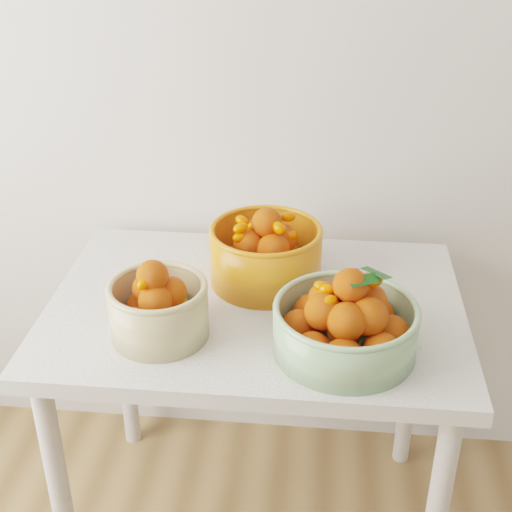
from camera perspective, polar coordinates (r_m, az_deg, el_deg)
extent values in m
cube|color=silver|center=(1.90, 14.22, 17.99)|extent=(4.00, 0.04, 2.70)
cube|color=silver|center=(1.74, -0.03, -4.27)|extent=(1.00, 0.70, 0.04)
cylinder|color=silver|center=(1.86, -15.36, -18.06)|extent=(0.05, 0.05, 0.71)
cylinder|color=silver|center=(2.27, -10.51, -7.54)|extent=(0.05, 0.05, 0.71)
cylinder|color=silver|center=(2.21, 12.34, -8.86)|extent=(0.05, 0.05, 0.71)
cylinder|color=tan|center=(1.60, -7.78, -4.40)|extent=(0.28, 0.28, 0.12)
torus|color=tan|center=(1.56, -7.93, -2.49)|extent=(0.28, 0.28, 0.02)
sphere|color=#D1660C|center=(1.59, -5.78, -4.91)|extent=(0.08, 0.08, 0.08)
sphere|color=#D1660C|center=(1.64, -6.79, -3.79)|extent=(0.08, 0.08, 0.08)
sphere|color=#F24000|center=(1.64, -9.06, -4.04)|extent=(0.08, 0.08, 0.08)
sphere|color=#F24000|center=(1.59, -9.58, -5.35)|extent=(0.08, 0.08, 0.08)
sphere|color=#F24000|center=(1.56, -7.53, -5.89)|extent=(0.07, 0.07, 0.07)
sphere|color=#F24000|center=(1.60, -7.75, -4.77)|extent=(0.07, 0.07, 0.07)
sphere|color=#F24000|center=(1.58, -6.79, -2.85)|extent=(0.07, 0.07, 0.07)
sphere|color=#F24000|center=(1.59, -8.62, -2.64)|extent=(0.07, 0.07, 0.07)
sphere|color=#F24000|center=(1.55, -8.08, -3.64)|extent=(0.07, 0.07, 0.07)
sphere|color=#F24000|center=(1.55, -8.28, -1.57)|extent=(0.07, 0.07, 0.07)
ellipsoid|color=#FF4F00|center=(1.53, -8.95, -2.17)|extent=(0.04, 0.05, 0.03)
ellipsoid|color=#FF4F00|center=(1.54, -8.06, -1.92)|extent=(0.03, 0.04, 0.03)
ellipsoid|color=#FF4F00|center=(1.55, -8.54, -1.12)|extent=(0.05, 0.04, 0.04)
cylinder|color=#8CB682|center=(1.55, 7.13, -5.88)|extent=(0.41, 0.41, 0.11)
torus|color=#8CB682|center=(1.52, 7.25, -4.19)|extent=(0.41, 0.41, 0.01)
sphere|color=#F24000|center=(1.56, 10.79, -6.07)|extent=(0.08, 0.08, 0.08)
sphere|color=#F24000|center=(1.61, 9.61, -4.65)|extent=(0.08, 0.08, 0.08)
sphere|color=#F24000|center=(1.63, 7.25, -3.98)|extent=(0.08, 0.08, 0.08)
sphere|color=#F24000|center=(1.60, 4.44, -4.49)|extent=(0.08, 0.08, 0.08)
sphere|color=#F24000|center=(1.55, 3.45, -5.68)|extent=(0.08, 0.08, 0.08)
sphere|color=#F24000|center=(1.49, 4.55, -7.44)|extent=(0.08, 0.08, 0.08)
sphere|color=#F24000|center=(1.47, 7.01, -8.15)|extent=(0.08, 0.08, 0.08)
sphere|color=#F24000|center=(1.50, 9.99, -7.51)|extent=(0.08, 0.08, 0.08)
sphere|color=#F24000|center=(1.55, 7.12, -5.96)|extent=(0.08, 0.08, 0.08)
sphere|color=#F24000|center=(1.54, 9.00, -3.58)|extent=(0.08, 0.08, 0.08)
sphere|color=#F24000|center=(1.56, 7.14, -2.98)|extent=(0.07, 0.07, 0.07)
sphere|color=#F24000|center=(1.54, 5.54, -3.39)|extent=(0.07, 0.07, 0.07)
sphere|color=#F24000|center=(1.50, 5.38, -4.47)|extent=(0.08, 0.08, 0.08)
sphere|color=#F24000|center=(1.47, 7.26, -5.22)|extent=(0.08, 0.08, 0.08)
sphere|color=#F24000|center=(1.49, 8.99, -4.80)|extent=(0.08, 0.08, 0.08)
sphere|color=#F24000|center=(1.49, 7.56, -2.37)|extent=(0.07, 0.07, 0.07)
ellipsoid|color=#FF4F00|center=(1.51, 7.90, -2.84)|extent=(0.04, 0.04, 0.03)
ellipsoid|color=#FF4F00|center=(1.55, 8.74, -1.77)|extent=(0.04, 0.04, 0.03)
ellipsoid|color=#FF4F00|center=(1.51, 8.31, -3.16)|extent=(0.05, 0.04, 0.03)
ellipsoid|color=#FF4F00|center=(1.51, 9.50, -2.00)|extent=(0.05, 0.04, 0.04)
ellipsoid|color=#FF4F00|center=(1.51, 7.89, -1.54)|extent=(0.04, 0.05, 0.04)
ellipsoid|color=#FF4F00|center=(1.52, 5.26, -2.47)|extent=(0.04, 0.04, 0.03)
ellipsoid|color=#FF4F00|center=(1.52, 8.18, -3.29)|extent=(0.05, 0.04, 0.04)
ellipsoid|color=#FF4F00|center=(1.50, 7.80, -2.16)|extent=(0.04, 0.05, 0.03)
ellipsoid|color=#FF4F00|center=(1.46, 7.22, -4.24)|extent=(0.03, 0.04, 0.04)
ellipsoid|color=#FF4F00|center=(1.51, 8.52, -2.61)|extent=(0.05, 0.04, 0.04)
ellipsoid|color=#FF4F00|center=(1.51, 5.67, -2.68)|extent=(0.05, 0.04, 0.03)
ellipsoid|color=#FF4F00|center=(1.47, 5.91, -3.64)|extent=(0.05, 0.05, 0.04)
ellipsoid|color=#FF4F00|center=(1.50, 7.55, -3.60)|extent=(0.04, 0.05, 0.04)
ellipsoid|color=#FF4F00|center=(1.49, 7.41, -2.54)|extent=(0.04, 0.05, 0.04)
ellipsoid|color=#FF4F00|center=(1.50, 7.30, -2.45)|extent=(0.03, 0.05, 0.03)
cylinder|color=orange|center=(1.78, 0.78, 0.00)|extent=(0.31, 0.31, 0.14)
torus|color=orange|center=(1.75, 0.80, 2.08)|extent=(0.32, 0.32, 0.01)
sphere|color=#D1660C|center=(1.78, 3.45, -0.75)|extent=(0.08, 0.08, 0.08)
sphere|color=#D1660C|center=(1.85, 2.20, 0.47)|extent=(0.07, 0.07, 0.07)
sphere|color=#F24000|center=(1.86, -0.38, 0.56)|extent=(0.07, 0.07, 0.07)
sphere|color=#F24000|center=(1.80, -1.87, -0.43)|extent=(0.08, 0.08, 0.08)
sphere|color=#F24000|center=(1.73, -0.90, -1.66)|extent=(0.08, 0.08, 0.08)
sphere|color=#F24000|center=(1.73, 1.99, -1.82)|extent=(0.07, 0.07, 0.07)
sphere|color=#F24000|center=(1.79, 0.78, -0.58)|extent=(0.08, 0.08, 0.08)
sphere|color=#F24000|center=(1.78, 2.17, 1.41)|extent=(0.07, 0.07, 0.07)
sphere|color=#F24000|center=(1.80, 0.26, 1.79)|extent=(0.08, 0.08, 0.08)
sphere|color=#F24000|center=(1.75, -0.62, 0.91)|extent=(0.08, 0.08, 0.08)
sphere|color=#F24000|center=(1.72, 1.39, 0.50)|extent=(0.08, 0.08, 0.08)
sphere|color=#F24000|center=(1.74, 0.89, 2.67)|extent=(0.08, 0.08, 0.08)
ellipsoid|color=#FF4F00|center=(1.75, -0.10, 2.27)|extent=(0.05, 0.03, 0.04)
ellipsoid|color=#FF4F00|center=(1.76, 0.64, 2.01)|extent=(0.04, 0.05, 0.04)
ellipsoid|color=#FF4F00|center=(1.72, -1.25, 2.24)|extent=(0.05, 0.04, 0.04)
ellipsoid|color=#FF4F00|center=(1.77, -1.12, 2.81)|extent=(0.05, 0.04, 0.04)
ellipsoid|color=#FF4F00|center=(1.70, 1.93, 2.16)|extent=(0.05, 0.05, 0.04)
ellipsoid|color=#FF4F00|center=(1.75, 0.87, 2.30)|extent=(0.04, 0.05, 0.04)
ellipsoid|color=#FF4F00|center=(1.70, 1.86, 2.26)|extent=(0.05, 0.05, 0.04)
ellipsoid|color=#FF4F00|center=(1.73, 0.85, 2.18)|extent=(0.04, 0.05, 0.04)
ellipsoid|color=#FF4F00|center=(1.75, -0.26, 1.94)|extent=(0.04, 0.03, 0.03)
ellipsoid|color=#FF4F00|center=(1.76, 2.72, 1.61)|extent=(0.05, 0.04, 0.04)
ellipsoid|color=#FF4F00|center=(1.72, -1.29, 1.50)|extent=(0.05, 0.04, 0.03)
ellipsoid|color=#FF4F00|center=(1.75, 2.60, 3.15)|extent=(0.05, 0.04, 0.03)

